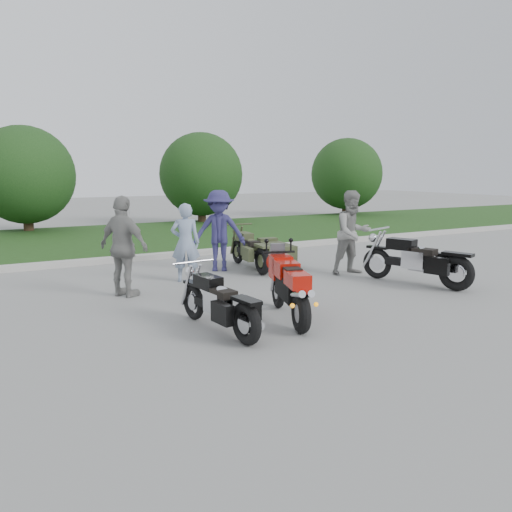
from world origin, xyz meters
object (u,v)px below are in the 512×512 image
cruiser_right (420,262)px  person_back (124,247)px  person_stripe (185,243)px  cruiser_sidecar (266,252)px  cruiser_left (221,306)px  sportbike_red (289,286)px  person_grey (353,233)px  person_denim (219,231)px

cruiser_right → person_back: bearing=141.4°
cruiser_right → person_stripe: (-4.12, 2.66, 0.36)m
person_stripe → person_back: (-1.47, -0.68, 0.11)m
cruiser_right → person_stripe: person_stripe is taller
cruiser_right → cruiser_sidecar: cruiser_right is taller
cruiser_sidecar → person_stripe: (-2.22, -0.43, 0.44)m
cruiser_right → person_back: size_ratio=1.23×
cruiser_right → person_back: 5.95m
cruiser_left → sportbike_red: bearing=-5.1°
person_stripe → cruiser_right: bearing=168.3°
cruiser_left → cruiser_right: cruiser_right is taller
cruiser_sidecar → person_grey: size_ratio=1.16×
person_grey → person_back: size_ratio=1.01×
person_stripe → person_grey: 3.79m
sportbike_red → cruiser_sidecar: bearing=82.5°
person_back → sportbike_red: bearing=-177.8°
cruiser_left → person_denim: size_ratio=1.08×
person_stripe → person_denim: size_ratio=0.88×
cruiser_right → person_stripe: size_ratio=1.40×
sportbike_red → person_denim: bearing=97.8°
sportbike_red → cruiser_left: size_ratio=0.94×
person_stripe → person_grey: person_grey is taller
person_stripe → person_denim: 1.34m
cruiser_right → person_stripe: 4.91m
person_stripe → person_back: 1.63m
cruiser_right → cruiser_sidecar: size_ratio=1.06×
person_denim → person_grey: bearing=-9.2°
cruiser_sidecar → person_stripe: size_ratio=1.32×
sportbike_red → cruiser_sidecar: sportbike_red is taller
person_denim → sportbike_red: bearing=-73.0°
cruiser_left → cruiser_sidecar: bearing=45.4°
cruiser_left → person_back: bearing=96.3°
person_stripe → person_grey: bearing=-175.5°
cruiser_sidecar → person_back: (-3.69, -1.11, 0.55)m
person_denim → person_back: (-2.59, -1.41, -0.00)m
cruiser_sidecar → cruiser_left: bearing=-121.6°
cruiser_left → cruiser_right: bearing=2.6°
person_stripe → sportbike_red: bearing=118.0°
cruiser_sidecar → person_back: bearing=-157.5°
person_stripe → person_denim: person_denim is taller
cruiser_left → person_stripe: bearing=70.1°
cruiser_right → person_back: (-5.59, 1.97, 0.47)m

